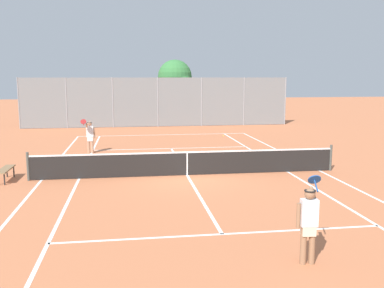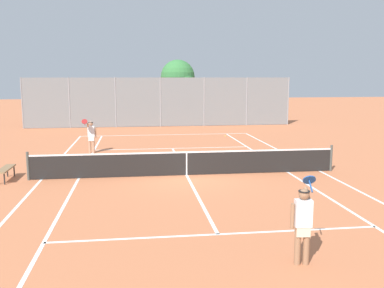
{
  "view_description": "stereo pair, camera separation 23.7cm",
  "coord_description": "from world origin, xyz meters",
  "px_view_note": "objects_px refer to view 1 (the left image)",
  "views": [
    {
      "loc": [
        -2.19,
        -16.2,
        3.83
      ],
      "look_at": [
        0.41,
        1.5,
        1.0
      ],
      "focal_mm": 40.0,
      "sensor_mm": 36.0,
      "label": 1
    },
    {
      "loc": [
        -1.95,
        -16.24,
        3.83
      ],
      "look_at": [
        0.41,
        1.5,
        1.0
      ],
      "focal_mm": 40.0,
      "sensor_mm": 36.0,
      "label": 2
    }
  ],
  "objects_px": {
    "loose_tennis_ball_2": "(193,164)",
    "tennis_net": "(187,163)",
    "player_far_left": "(90,135)",
    "loose_tennis_ball_1": "(223,136)",
    "player_near_side": "(309,221)",
    "courtside_bench": "(5,170)",
    "tree_behind_left": "(176,78)"
  },
  "relations": [
    {
      "from": "loose_tennis_ball_2",
      "to": "courtside_bench",
      "type": "height_order",
      "value": "courtside_bench"
    },
    {
      "from": "tennis_net",
      "to": "player_far_left",
      "type": "bearing_deg",
      "value": 126.91
    },
    {
      "from": "player_near_side",
      "to": "tree_behind_left",
      "type": "xyz_separation_m",
      "value": [
        0.36,
        28.05,
        2.76
      ]
    },
    {
      "from": "tennis_net",
      "to": "tree_behind_left",
      "type": "xyz_separation_m",
      "value": [
        1.74,
        19.77,
        3.18
      ]
    },
    {
      "from": "player_far_left",
      "to": "loose_tennis_ball_2",
      "type": "distance_m",
      "value": 5.99
    },
    {
      "from": "player_far_left",
      "to": "loose_tennis_ball_1",
      "type": "xyz_separation_m",
      "value": [
        7.97,
        5.04,
        -0.89
      ]
    },
    {
      "from": "player_far_left",
      "to": "loose_tennis_ball_1",
      "type": "relative_size",
      "value": 26.88
    },
    {
      "from": "loose_tennis_ball_1",
      "to": "loose_tennis_ball_2",
      "type": "height_order",
      "value": "same"
    },
    {
      "from": "loose_tennis_ball_2",
      "to": "tree_behind_left",
      "type": "distance_m",
      "value": 18.26
    },
    {
      "from": "loose_tennis_ball_2",
      "to": "courtside_bench",
      "type": "xyz_separation_m",
      "value": [
        -7.28,
        -1.84,
        0.38
      ]
    },
    {
      "from": "tennis_net",
      "to": "player_far_left",
      "type": "relative_size",
      "value": 6.76
    },
    {
      "from": "player_far_left",
      "to": "courtside_bench",
      "type": "relative_size",
      "value": 1.18
    },
    {
      "from": "player_far_left",
      "to": "tree_behind_left",
      "type": "distance_m",
      "value": 15.64
    },
    {
      "from": "loose_tennis_ball_1",
      "to": "player_far_left",
      "type": "bearing_deg",
      "value": -147.71
    },
    {
      "from": "loose_tennis_ball_1",
      "to": "loose_tennis_ball_2",
      "type": "bearing_deg",
      "value": -110.82
    },
    {
      "from": "tennis_net",
      "to": "loose_tennis_ball_1",
      "type": "relative_size",
      "value": 181.82
    },
    {
      "from": "tennis_net",
      "to": "courtside_bench",
      "type": "height_order",
      "value": "tennis_net"
    },
    {
      "from": "loose_tennis_ball_2",
      "to": "tennis_net",
      "type": "bearing_deg",
      "value": -104.51
    },
    {
      "from": "player_far_left",
      "to": "loose_tennis_ball_2",
      "type": "relative_size",
      "value": 26.88
    },
    {
      "from": "tennis_net",
      "to": "courtside_bench",
      "type": "xyz_separation_m",
      "value": [
        -6.78,
        0.08,
        -0.1
      ]
    },
    {
      "from": "player_far_left",
      "to": "loose_tennis_ball_1",
      "type": "height_order",
      "value": "player_far_left"
    },
    {
      "from": "player_near_side",
      "to": "player_far_left",
      "type": "xyz_separation_m",
      "value": [
        -5.56,
        13.84,
        0.0
      ]
    },
    {
      "from": "tennis_net",
      "to": "player_far_left",
      "type": "xyz_separation_m",
      "value": [
        -4.17,
        5.56,
        0.42
      ]
    },
    {
      "from": "player_near_side",
      "to": "loose_tennis_ball_2",
      "type": "height_order",
      "value": "player_near_side"
    },
    {
      "from": "courtside_bench",
      "to": "tree_behind_left",
      "type": "bearing_deg",
      "value": 66.6
    },
    {
      "from": "loose_tennis_ball_1",
      "to": "tree_behind_left",
      "type": "xyz_separation_m",
      "value": [
        -2.05,
        9.17,
        3.66
      ]
    },
    {
      "from": "loose_tennis_ball_1",
      "to": "tree_behind_left",
      "type": "relative_size",
      "value": 0.01
    },
    {
      "from": "player_near_side",
      "to": "loose_tennis_ball_2",
      "type": "relative_size",
      "value": 26.88
    },
    {
      "from": "loose_tennis_ball_2",
      "to": "player_far_left",
      "type": "bearing_deg",
      "value": 142.12
    },
    {
      "from": "courtside_bench",
      "to": "loose_tennis_ball_2",
      "type": "bearing_deg",
      "value": 14.18
    },
    {
      "from": "courtside_bench",
      "to": "tree_behind_left",
      "type": "xyz_separation_m",
      "value": [
        8.52,
        19.68,
        3.28
      ]
    },
    {
      "from": "tennis_net",
      "to": "loose_tennis_ball_1",
      "type": "xyz_separation_m",
      "value": [
        3.8,
        10.59,
        -0.48
      ]
    }
  ]
}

